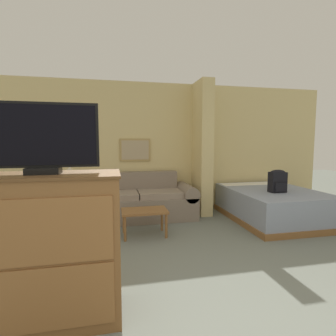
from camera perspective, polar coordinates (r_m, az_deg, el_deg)
wall_back at (r=5.36m, az=-4.34°, el=4.26°), size 7.75×0.16×2.60m
wall_partition_pillar at (r=5.23m, az=7.47°, el=4.25°), size 0.24×0.63×2.60m
couch at (r=4.97m, az=-6.62°, el=-7.27°), size 2.16×0.84×0.84m
coffee_table at (r=4.05m, az=-5.15°, el=-9.78°), size 0.69×0.43×0.40m
side_table at (r=5.03m, az=-20.41°, el=-5.49°), size 0.43×0.43×0.59m
table_lamp at (r=4.97m, az=-20.57°, el=-1.02°), size 0.32×0.32×0.42m
tv_dresser at (r=2.33m, az=-24.78°, el=-15.84°), size 1.13×0.51×1.19m
tv at (r=2.18m, az=-25.73°, el=5.82°), size 0.82×0.16×0.53m
bed at (r=5.25m, az=21.60°, el=-7.31°), size 1.49×1.92×0.55m
backpack at (r=4.94m, az=22.76°, el=-2.57°), size 0.28×0.19×0.39m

